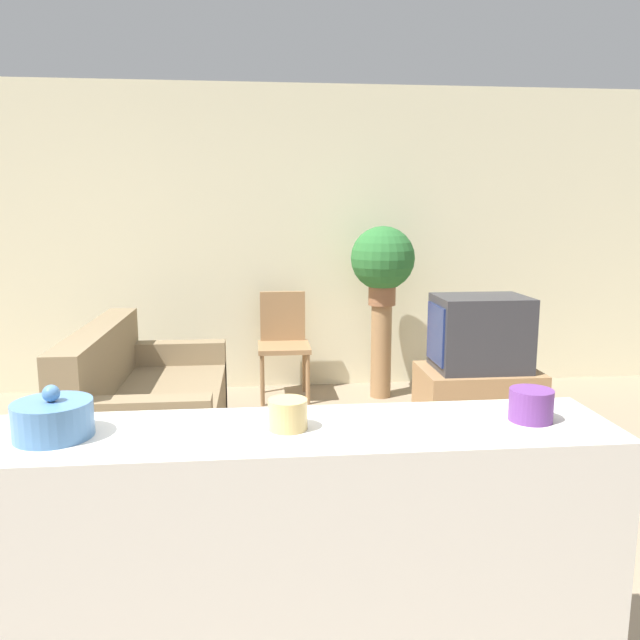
{
  "coord_description": "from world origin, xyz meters",
  "views": [
    {
      "loc": [
        0.07,
        -2.23,
        1.62
      ],
      "look_at": [
        0.5,
        2.08,
        0.85
      ],
      "focal_mm": 35.0,
      "sensor_mm": 36.0,
      "label": 1
    }
  ],
  "objects_px": {
    "couch": "(147,412)",
    "potted_plant": "(383,260)",
    "television": "(479,333)",
    "wooden_chair": "(283,339)",
    "decorative_bowl": "(53,419)"
  },
  "relations": [
    {
      "from": "couch",
      "to": "decorative_bowl",
      "type": "relative_size",
      "value": 7.2
    },
    {
      "from": "television",
      "to": "wooden_chair",
      "type": "bearing_deg",
      "value": 140.16
    },
    {
      "from": "wooden_chair",
      "to": "couch",
      "type": "bearing_deg",
      "value": -126.95
    },
    {
      "from": "potted_plant",
      "to": "decorative_bowl",
      "type": "distance_m",
      "value": 3.8
    },
    {
      "from": "television",
      "to": "wooden_chair",
      "type": "xyz_separation_m",
      "value": [
        -1.34,
        1.12,
        -0.25
      ]
    },
    {
      "from": "wooden_chair",
      "to": "potted_plant",
      "type": "relative_size",
      "value": 1.36
    },
    {
      "from": "potted_plant",
      "to": "decorative_bowl",
      "type": "xyz_separation_m",
      "value": [
        -1.65,
        -3.41,
        -0.18
      ]
    },
    {
      "from": "couch",
      "to": "decorative_bowl",
      "type": "height_order",
      "value": "decorative_bowl"
    },
    {
      "from": "television",
      "to": "potted_plant",
      "type": "relative_size",
      "value": 0.96
    },
    {
      "from": "couch",
      "to": "potted_plant",
      "type": "relative_size",
      "value": 2.42
    },
    {
      "from": "wooden_chair",
      "to": "television",
      "type": "bearing_deg",
      "value": -39.84
    },
    {
      "from": "television",
      "to": "potted_plant",
      "type": "bearing_deg",
      "value": 116.17
    },
    {
      "from": "couch",
      "to": "television",
      "type": "bearing_deg",
      "value": 3.84
    },
    {
      "from": "television",
      "to": "decorative_bowl",
      "type": "height_order",
      "value": "decorative_bowl"
    },
    {
      "from": "television",
      "to": "wooden_chair",
      "type": "distance_m",
      "value": 1.77
    }
  ]
}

